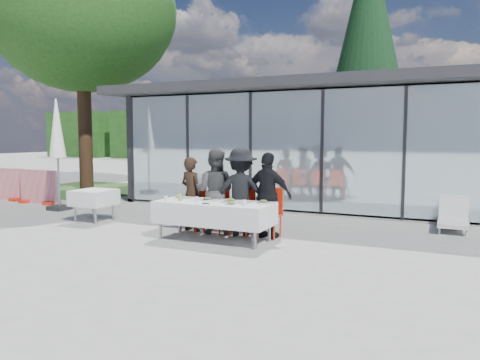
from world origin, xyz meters
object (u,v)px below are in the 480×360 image
Objects in this scene: juice_bottle at (180,197)px; diner_c at (241,192)px; deciduous_tree at (82,13)px; diner_chair_b at (218,206)px; lounger at (453,217)px; diner_a at (192,194)px; plate_b at (207,199)px; dining_table at (214,213)px; spare_table_left at (94,198)px; folded_eyeglasses at (206,203)px; diner_chair_c at (243,208)px; plate_d at (263,202)px; diner_b at (215,191)px; plate_c at (231,200)px; conifer_tree at (368,41)px; plate_a at (179,197)px; diner_chair_d at (270,210)px; diner_chair_a at (195,205)px; plate_extra at (231,203)px; diner_d at (268,196)px; market_umbrella at (57,136)px.

diner_c is at bearing 38.15° from juice_bottle.
diner_chair_b is at bearing -30.91° from deciduous_tree.
deciduous_tree is (-12.56, 2.44, 6.22)m from lounger.
diner_a is 6.22× the size of plate_b.
spare_table_left is at bearing 169.86° from dining_table.
diner_a is 1.28m from folded_eyeglasses.
diner_a is 1.61× the size of diner_chair_c.
plate_d is 0.03× the size of deciduous_tree.
diner_chair_b reaches higher than spare_table_left.
diner_b is 0.77m from plate_c.
juice_bottle is 0.01× the size of conifer_tree.
plate_d is (1.82, 0.05, 0.00)m from plate_a.
deciduous_tree is at bearing 152.41° from diner_chair_d.
diner_chair_a is 1.13× the size of spare_table_left.
diner_chair_a is 3.87× the size of plate_extra.
deciduous_tree is (-9.26, 4.97, 5.64)m from diner_d.
diner_chair_c is at bearing 53.12° from plate_b.
diner_chair_d is (1.73, 0.00, 0.00)m from diner_chair_a.
conifer_tree reaches higher than deciduous_tree.
lounger is (4.16, 3.15, -0.28)m from dining_table.
juice_bottle is (0.21, -0.29, 0.04)m from plate_a.
diner_a reaches higher than diner_chair_c.
diner_chair_a is at bearing 128.96° from folded_eyeglasses.
deciduous_tree is at bearing 144.85° from folded_eyeglasses.
diner_b is at bearing 38.59° from plate_a.
plate_b is (-1.07, -0.65, 0.24)m from diner_chair_d.
conifer_tree is (0.33, 11.84, 5.45)m from diner_chair_c.
diner_chair_d is 1.80m from juice_bottle.
market_umbrella is (-6.07, 1.78, 1.23)m from plate_extra.
folded_eyeglasses is (0.20, -0.42, -0.02)m from plate_b.
market_umbrella reaches higher than diner_b.
conifer_tree is at bearing 85.58° from diner_chair_b.
plate_c is (0.60, -0.48, -0.09)m from diner_b.
plate_b is at bearing -126.88° from diner_chair_c.
diner_chair_c is 3.87× the size of plate_extra.
diner_chair_c is at bearing -159.03° from diner_a.
diner_a is 2.68m from spare_table_left.
diner_b is 1.03× the size of diner_d.
diner_chair_d reaches higher than plate_b.
plate_a reaches higher than lounger.
dining_table is at bearing -40.78° from diner_chair_a.
folded_eyeglasses is (0.31, -1.07, 0.22)m from diner_chair_b.
plate_a is 0.03× the size of deciduous_tree.
diner_b is 0.58× the size of market_umbrella.
deciduous_tree reaches higher than plate_extra.
diner_chair_b is 5.53m from market_umbrella.
market_umbrella is 6.66m from deciduous_tree.
plate_d is at bearing 5.96° from plate_c.
juice_bottle is at bearing -53.79° from plate_a.
diner_chair_a is 1.77m from diner_d.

